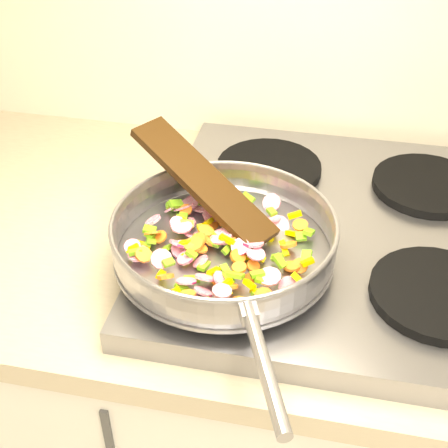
# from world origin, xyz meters

# --- Properties ---
(cooktop) EXTENTS (0.60, 0.60, 0.04)m
(cooktop) POSITION_xyz_m (-0.70, 1.67, 0.92)
(cooktop) COLOR #939399
(cooktop) RESTS_ON counter_top
(grate_fl) EXTENTS (0.19, 0.19, 0.02)m
(grate_fl) POSITION_xyz_m (-0.84, 1.52, 0.95)
(grate_fl) COLOR black
(grate_fl) RESTS_ON cooktop
(grate_fr) EXTENTS (0.19, 0.19, 0.02)m
(grate_fr) POSITION_xyz_m (-0.56, 1.52, 0.95)
(grate_fr) COLOR black
(grate_fr) RESTS_ON cooktop
(grate_bl) EXTENTS (0.19, 0.19, 0.02)m
(grate_bl) POSITION_xyz_m (-0.84, 1.81, 0.95)
(grate_bl) COLOR black
(grate_bl) RESTS_ON cooktop
(grate_br) EXTENTS (0.19, 0.19, 0.02)m
(grate_br) POSITION_xyz_m (-0.56, 1.81, 0.95)
(grate_br) COLOR black
(grate_br) RESTS_ON cooktop
(saute_pan) EXTENTS (0.37, 0.52, 0.06)m
(saute_pan) POSITION_xyz_m (-0.87, 1.54, 0.99)
(saute_pan) COLOR #9E9EA5
(saute_pan) RESTS_ON grate_fl
(vegetable_heap) EXTENTS (0.28, 0.29, 0.05)m
(vegetable_heap) POSITION_xyz_m (-0.88, 1.54, 0.98)
(vegetable_heap) COLOR #E8CA00
(vegetable_heap) RESTS_ON saute_pan
(wooden_spatula) EXTENTS (0.26, 0.19, 0.11)m
(wooden_spatula) POSITION_xyz_m (-0.92, 1.62, 1.03)
(wooden_spatula) COLOR black
(wooden_spatula) RESTS_ON saute_pan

